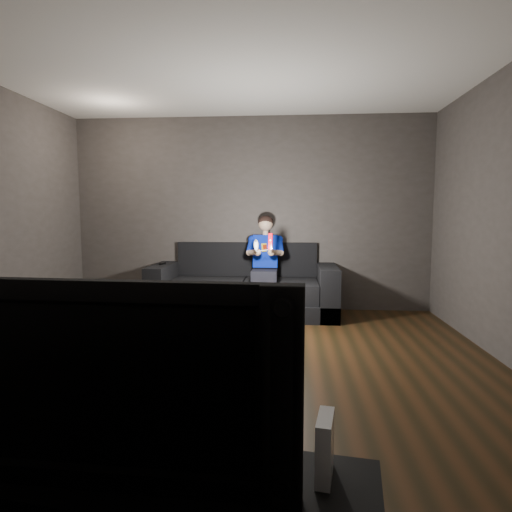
{
  "coord_description": "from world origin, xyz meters",
  "views": [
    {
      "loc": [
        0.56,
        -3.53,
        1.37
      ],
      "look_at": [
        0.15,
        1.55,
        0.85
      ],
      "focal_mm": 30.0,
      "sensor_mm": 36.0,
      "label": 1
    }
  ],
  "objects": [
    {
      "name": "floor",
      "position": [
        0.0,
        0.0,
        0.0
      ],
      "size": [
        5.0,
        5.0,
        0.0
      ],
      "primitive_type": "plane",
      "color": "black",
      "rests_on": "ground"
    },
    {
      "name": "back_wall",
      "position": [
        0.0,
        2.5,
        1.35
      ],
      "size": [
        5.0,
        0.04,
        2.7
      ],
      "primitive_type": "cube",
      "color": "#3D3835",
      "rests_on": "ground"
    },
    {
      "name": "front_wall",
      "position": [
        0.0,
        -2.5,
        1.35
      ],
      "size": [
        5.0,
        0.04,
        2.7
      ],
      "primitive_type": "cube",
      "color": "#3D3835",
      "rests_on": "ground"
    },
    {
      "name": "ceiling",
      "position": [
        0.0,
        0.0,
        2.7
      ],
      "size": [
        5.0,
        5.0,
        0.02
      ],
      "primitive_type": "cube",
      "color": "silver",
      "rests_on": "back_wall"
    },
    {
      "name": "sofa",
      "position": [
        -0.05,
        2.17,
        0.31
      ],
      "size": [
        2.46,
        1.06,
        0.95
      ],
      "color": "black",
      "rests_on": "floor"
    },
    {
      "name": "child",
      "position": [
        0.23,
        2.11,
        0.8
      ],
      "size": [
        0.49,
        0.6,
        1.21
      ],
      "color": "black",
      "rests_on": "sofa"
    },
    {
      "name": "wii_remote_red",
      "position": [
        0.32,
        1.64,
        1.02
      ],
      "size": [
        0.06,
        0.08,
        0.2
      ],
      "color": "red",
      "rests_on": "child"
    },
    {
      "name": "nunchuk_white",
      "position": [
        0.14,
        1.64,
        0.97
      ],
      "size": [
        0.08,
        0.1,
        0.15
      ],
      "color": "silver",
      "rests_on": "child"
    },
    {
      "name": "wii_remote_black",
      "position": [
        -1.16,
        2.08,
        0.68
      ],
      "size": [
        0.05,
        0.14,
        0.03
      ],
      "color": "black",
      "rests_on": "sofa"
    },
    {
      "name": "coffee_table",
      "position": [
        -0.12,
        0.83,
        0.37
      ],
      "size": [
        1.26,
        0.79,
        0.43
      ],
      "color": "black",
      "rests_on": "floor"
    },
    {
      "name": "tv",
      "position": [
        0.06,
        -2.27,
        0.86
      ],
      "size": [
        1.09,
        0.19,
        0.62
      ],
      "primitive_type": "imported",
      "rotation": [
        0.0,
        0.0,
        -0.05
      ],
      "color": "black",
      "rests_on": "media_console"
    },
    {
      "name": "wii_console",
      "position": [
        0.67,
        -2.27,
        0.65
      ],
      "size": [
        0.07,
        0.15,
        0.2
      ],
      "primitive_type": "cube",
      "rotation": [
        0.0,
        0.0,
        -0.17
      ],
      "color": "silver",
      "rests_on": "media_console"
    }
  ]
}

